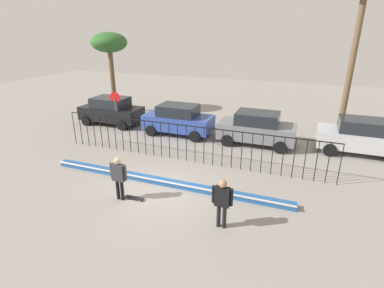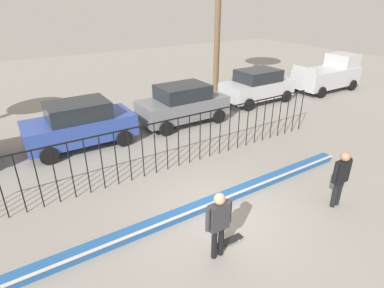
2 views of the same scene
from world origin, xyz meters
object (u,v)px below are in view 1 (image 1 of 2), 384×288
object	(u,v)px
skateboarder	(119,175)
stop_sign	(116,105)
parked_car_gray	(257,128)
parked_car_black	(111,111)
palm_tree_short	(109,45)
parked_car_blue	(178,119)
skateboard	(134,198)
camera_operator	(222,199)
parked_car_silver	(361,136)

from	to	relation	value
skateboarder	stop_sign	bearing A→B (deg)	140.90
stop_sign	parked_car_gray	bearing A→B (deg)	3.12
skateboarder	parked_car_black	bearing A→B (deg)	142.80
palm_tree_short	parked_car_blue	bearing A→B (deg)	-24.64
parked_car_blue	skateboard	bearing A→B (deg)	-76.34
parked_car_blue	skateboarder	bearing A→B (deg)	-80.07
stop_sign	palm_tree_short	size ratio (longest dim) A/B	0.41
skateboard	palm_tree_short	xyz separation A→B (m)	(-8.45, 11.03, 5.13)
camera_operator	parked_car_silver	xyz separation A→B (m)	(5.13, 8.87, -0.10)
parked_car_black	parked_car_gray	world-z (taller)	same
skateboard	parked_car_black	xyz separation A→B (m)	(-6.74, 8.16, 0.91)
parked_car_silver	palm_tree_short	bearing A→B (deg)	171.35
camera_operator	parked_car_blue	bearing A→B (deg)	-42.17
camera_operator	palm_tree_short	bearing A→B (deg)	-27.59
parked_car_black	parked_car_blue	xyz separation A→B (m)	(5.24, -0.32, 0.00)
camera_operator	palm_tree_short	world-z (taller)	palm_tree_short
parked_car_gray	palm_tree_short	size ratio (longest dim) A/B	0.71
camera_operator	stop_sign	xyz separation A→B (m)	(-9.43, 7.80, 0.55)
skateboard	parked_car_gray	bearing A→B (deg)	52.37
parked_car_blue	parked_car_gray	xyz separation A→B (m)	(4.90, -0.00, 0.00)
skateboarder	parked_car_blue	xyz separation A→B (m)	(-1.00, 8.03, -0.10)
skateboarder	parked_car_gray	distance (m)	8.92
parked_car_blue	camera_operator	bearing A→B (deg)	-55.21
camera_operator	stop_sign	bearing A→B (deg)	-23.74
skateboard	skateboarder	bearing A→B (deg)	-174.02
parked_car_gray	stop_sign	bearing A→B (deg)	-176.56
parked_car_gray	stop_sign	xyz separation A→B (m)	(-9.15, -0.50, 0.64)
palm_tree_short	parked_car_silver	bearing A→B (deg)	-8.62
camera_operator	parked_car_silver	world-z (taller)	parked_car_silver
skateboard	camera_operator	distance (m)	3.84
skateboard	parked_car_gray	world-z (taller)	parked_car_gray
camera_operator	palm_tree_short	distance (m)	17.21
skateboard	parked_car_gray	distance (m)	8.59
parked_car_silver	skateboard	bearing A→B (deg)	-136.34
parked_car_gray	palm_tree_short	world-z (taller)	palm_tree_short
skateboarder	parked_car_silver	distance (m)	12.67
skateboard	parked_car_black	bearing A→B (deg)	115.38
skateboard	stop_sign	distance (m)	9.45
skateboard	stop_sign	bearing A→B (deg)	113.89
skateboard	parked_car_blue	bearing A→B (deg)	86.67
skateboard	parked_car_gray	xyz separation A→B (m)	(3.40, 7.84, 0.91)
skateboarder	palm_tree_short	xyz separation A→B (m)	(-7.95, 11.21, 4.12)
skateboard	camera_operator	bearing A→B (deg)	-21.29
parked_car_blue	stop_sign	xyz separation A→B (m)	(-4.25, -0.50, 0.64)
skateboarder	skateboard	world-z (taller)	skateboarder
parked_car_gray	stop_sign	size ratio (longest dim) A/B	1.72
skateboard	palm_tree_short	size ratio (longest dim) A/B	0.13
parked_car_blue	parked_car_black	bearing A→B (deg)	179.35
skateboarder	parked_car_gray	bearing A→B (deg)	80.07
parked_car_gray	skateboarder	bearing A→B (deg)	-115.62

